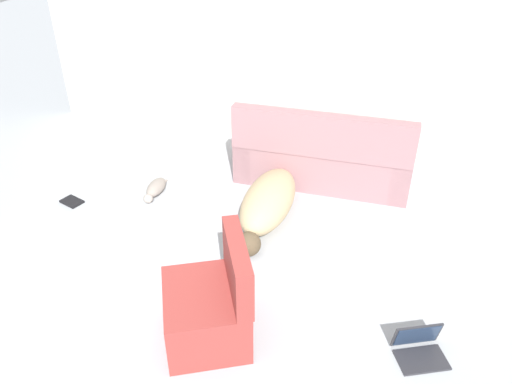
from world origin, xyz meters
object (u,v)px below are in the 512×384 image
(dog, at_px, (268,202))
(book_black, at_px, (72,202))
(side_chair, at_px, (211,306))
(cat, at_px, (155,188))
(laptop_open, at_px, (419,345))
(couch, at_px, (324,155))

(dog, height_order, book_black, dog)
(side_chair, bearing_deg, cat, -169.36)
(laptop_open, distance_m, side_chair, 1.52)
(couch, bearing_deg, cat, 26.15)
(book_black, xyz_separation_m, side_chair, (2.12, -1.15, 0.27))
(side_chair, bearing_deg, dog, 152.80)
(laptop_open, bearing_deg, cat, 127.72)
(dog, relative_size, book_black, 6.09)
(dog, distance_m, side_chair, 1.56)
(couch, distance_m, dog, 1.03)
(couch, bearing_deg, dog, 67.31)
(couch, distance_m, book_black, 2.76)
(laptop_open, height_order, side_chair, side_chair)
(couch, xyz_separation_m, book_black, (-2.38, -1.37, -0.28))
(laptop_open, relative_size, book_black, 1.70)
(dog, height_order, cat, dog)
(book_black, relative_size, side_chair, 0.29)
(laptop_open, bearing_deg, side_chair, 164.18)
(dog, relative_size, cat, 3.03)
(book_black, bearing_deg, side_chair, -28.46)
(laptop_open, relative_size, side_chair, 0.50)
(dog, relative_size, laptop_open, 3.57)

